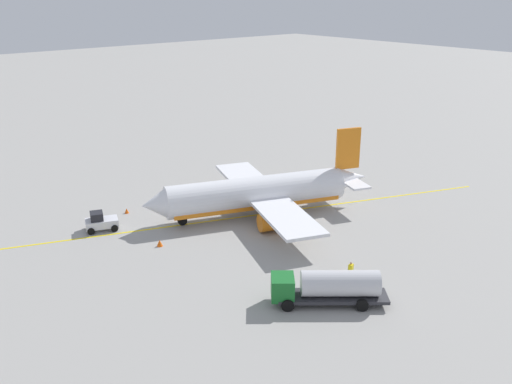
# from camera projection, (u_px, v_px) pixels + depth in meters

# --- Properties ---
(ground_plane) EXTENTS (400.00, 400.00, 0.00)m
(ground_plane) POSITION_uv_depth(u_px,v_px,m) (256.00, 215.00, 68.98)
(ground_plane) COLOR #9E9B96
(airplane) EXTENTS (28.02, 26.37, 9.89)m
(airplane) POSITION_uv_depth(u_px,v_px,m) (259.00, 193.00, 68.17)
(airplane) COLOR white
(airplane) RESTS_ON ground
(fuel_tanker) EXTENTS (9.41, 8.45, 3.15)m
(fuel_tanker) POSITION_uv_depth(u_px,v_px,m) (328.00, 286.00, 49.18)
(fuel_tanker) COLOR #2D2D33
(fuel_tanker) RESTS_ON ground
(pushback_tug) EXTENTS (4.08, 3.39, 2.20)m
(pushback_tug) POSITION_uv_depth(u_px,v_px,m) (101.00, 222.00, 64.46)
(pushback_tug) COLOR silver
(pushback_tug) RESTS_ON ground
(refueling_worker) EXTENTS (0.60, 0.50, 1.71)m
(refueling_worker) POSITION_uv_depth(u_px,v_px,m) (351.00, 270.00, 53.82)
(refueling_worker) COLOR navy
(refueling_worker) RESTS_ON ground
(safety_cone_nose) EXTENTS (0.65, 0.65, 0.72)m
(safety_cone_nose) POSITION_uv_depth(u_px,v_px,m) (160.00, 243.00, 60.61)
(safety_cone_nose) COLOR #F2590F
(safety_cone_nose) RESTS_ON ground
(safety_cone_wingtip) EXTENTS (0.55, 0.55, 0.61)m
(safety_cone_wingtip) POSITION_uv_depth(u_px,v_px,m) (127.00, 211.00, 69.47)
(safety_cone_wingtip) COLOR #F2590F
(safety_cone_wingtip) RESTS_ON ground
(taxi_line_marking) EXTENTS (59.18, 22.82, 0.01)m
(taxi_line_marking) POSITION_uv_depth(u_px,v_px,m) (256.00, 215.00, 68.98)
(taxi_line_marking) COLOR yellow
(taxi_line_marking) RESTS_ON ground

